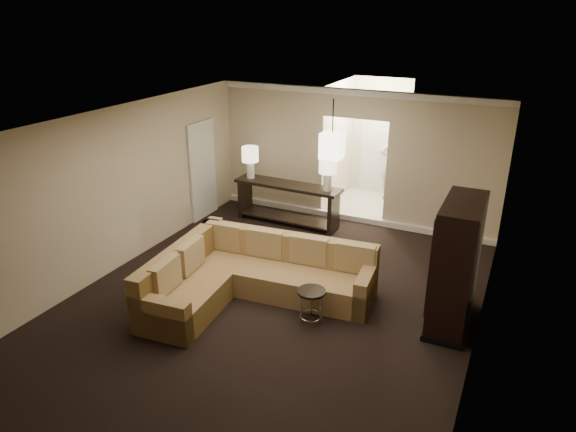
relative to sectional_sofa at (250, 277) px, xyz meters
The scene contains 19 objects.
ground 0.58m from the sectional_sofa, 32.22° to the right, with size 8.00×8.00×0.00m, color black.
wall_back 3.92m from the sectional_sofa, 84.19° to the left, with size 6.00×0.04×2.80m, color #C0B391.
wall_front 4.38m from the sectional_sofa, 84.85° to the right, with size 6.00×0.04×2.80m, color #C0B391.
wall_left 2.83m from the sectional_sofa, behind, with size 0.04×8.00×2.80m, color #C0B391.
wall_right 3.55m from the sectional_sofa, ahead, with size 0.04×8.00×2.80m, color #C0B391.
ceiling 2.48m from the sectional_sofa, 32.22° to the right, with size 6.00×8.00×0.02m, color white.
crown_molding 4.42m from the sectional_sofa, 84.12° to the left, with size 6.00×0.10×0.12m, color white.
baseboard 3.74m from the sectional_sofa, 84.12° to the left, with size 6.00×0.10×0.12m, color white.
side_door 3.70m from the sectional_sofa, 135.32° to the left, with size 0.05×0.90×2.10m, color silver.
foyer 5.20m from the sectional_sofa, 85.71° to the left, with size 1.44×2.02×2.80m.
sectional_sofa is the anchor object (origin of this frame).
coffee_table 0.82m from the sectional_sofa, 138.56° to the left, with size 1.20×1.20×0.42m.
console_table 3.06m from the sectional_sofa, 104.40° to the left, with size 2.32×0.59×0.89m.
armoire 3.09m from the sectional_sofa, 12.14° to the left, with size 0.56×1.31×1.89m.
drink_table 1.16m from the sectional_sofa, 10.74° to the right, with size 0.41×0.41×0.52m.
table_lamp_left 3.55m from the sectional_sofa, 118.95° to the left, with size 0.36×0.36×0.68m.
table_lamp_right 3.10m from the sectional_sofa, 87.45° to the left, with size 0.36×0.36×0.68m.
pendant_light 2.95m from the sectional_sofa, 81.16° to the left, with size 0.38×0.38×1.09m.
person 5.45m from the sectional_sofa, 81.17° to the left, with size 0.69×0.46×1.90m, color beige.
Camera 1 is at (3.22, -5.92, 4.31)m, focal length 32.00 mm.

